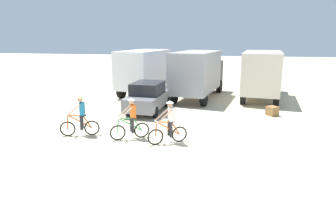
# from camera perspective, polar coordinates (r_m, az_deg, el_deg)

# --- Properties ---
(ground_plane) EXTENTS (120.00, 120.00, 0.00)m
(ground_plane) POSITION_cam_1_polar(r_m,az_deg,el_deg) (10.55, -1.18, -10.77)
(ground_plane) COLOR beige
(box_truck_avon_van) EXTENTS (3.33, 7.02, 3.35)m
(box_truck_avon_van) POSITION_cam_1_polar(r_m,az_deg,el_deg) (22.42, -4.22, 7.06)
(box_truck_avon_van) COLOR white
(box_truck_avon_van) RESTS_ON ground
(box_truck_grey_hauler) EXTENTS (3.43, 7.04, 3.35)m
(box_truck_grey_hauler) POSITION_cam_1_polar(r_m,az_deg,el_deg) (20.64, 6.04, 6.48)
(box_truck_grey_hauler) COLOR #9E9EA3
(box_truck_grey_hauler) RESTS_ON ground
(box_truck_cream_rv) EXTENTS (3.18, 6.99, 3.35)m
(box_truck_cream_rv) POSITION_cam_1_polar(r_m,az_deg,el_deg) (21.46, 18.12, 6.16)
(box_truck_cream_rv) COLOR beige
(box_truck_cream_rv) RESTS_ON ground
(sedan_parked) EXTENTS (1.97, 4.28, 1.76)m
(sedan_parked) POSITION_cam_1_polar(r_m,az_deg,el_deg) (16.97, -3.91, 1.65)
(sedan_parked) COLOR slate
(sedan_parked) RESTS_ON ground
(cyclist_orange_shirt) EXTENTS (1.65, 0.72, 1.82)m
(cyclist_orange_shirt) POSITION_cam_1_polar(r_m,az_deg,el_deg) (13.29, -17.01, -2.38)
(cyclist_orange_shirt) COLOR black
(cyclist_orange_shirt) RESTS_ON ground
(cyclist_cowboy_hat) EXTENTS (1.52, 0.95, 1.82)m
(cyclist_cowboy_hat) POSITION_cam_1_polar(r_m,az_deg,el_deg) (12.41, -7.39, -3.00)
(cyclist_cowboy_hat) COLOR black
(cyclist_cowboy_hat) RESTS_ON ground
(cyclist_near_camera) EXTENTS (1.51, 0.95, 1.82)m
(cyclist_near_camera) POSITION_cam_1_polar(r_m,az_deg,el_deg) (11.79, 0.20, -3.76)
(cyclist_near_camera) COLOR black
(cyclist_near_camera) RESTS_ON ground
(supply_crate) EXTENTS (0.75, 0.75, 0.52)m
(supply_crate) POSITION_cam_1_polar(r_m,az_deg,el_deg) (17.17, 20.00, -1.12)
(supply_crate) COLOR olive
(supply_crate) RESTS_ON ground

